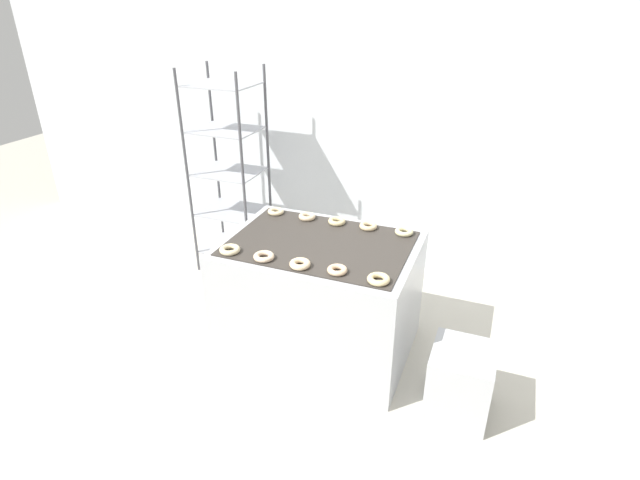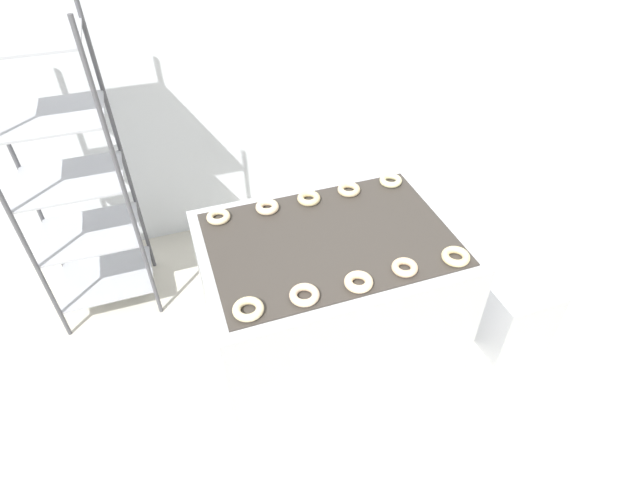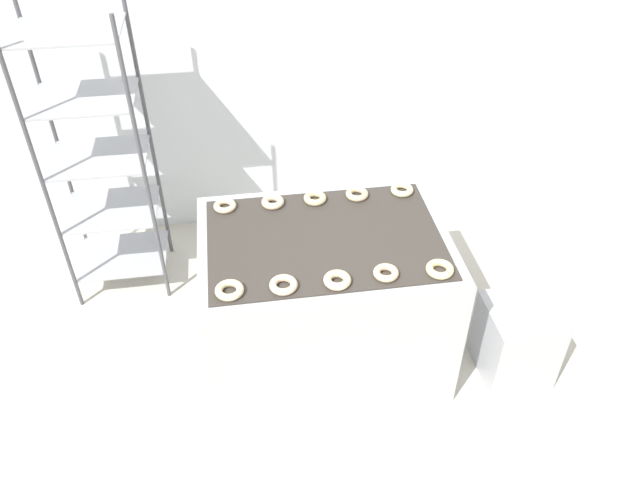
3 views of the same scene
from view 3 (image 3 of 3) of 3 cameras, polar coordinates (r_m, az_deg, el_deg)
ground_plane at (r=3.31m, az=2.40°, el=-19.21°), size 14.00×14.00×0.00m
wall_back at (r=4.12m, az=-2.79°, el=18.62°), size 8.00×0.05×2.80m
fryer_machine at (r=3.43m, az=0.39°, el=-5.33°), size 1.28×0.93×0.84m
baking_rack_cart at (r=3.87m, az=-19.54°, el=7.11°), size 0.57×0.48×1.81m
glaze_bin at (r=3.65m, az=17.44°, el=-8.71°), size 0.37×0.38×0.45m
donut_near_leftmost at (r=2.86m, az=-8.28°, el=-4.56°), size 0.13×0.13×0.04m
donut_near_left at (r=2.86m, az=-3.36°, el=-4.12°), size 0.13×0.13×0.03m
donut_near_center at (r=2.88m, az=1.59°, el=-3.68°), size 0.13×0.13×0.04m
donut_near_right at (r=2.94m, az=6.05°, el=-3.00°), size 0.12×0.12×0.03m
donut_near_rightmost at (r=2.99m, az=10.90°, el=-2.63°), size 0.13×0.13×0.04m
donut_far_leftmost at (r=3.39m, az=-8.69°, el=3.10°), size 0.12×0.12×0.03m
donut_far_left at (r=3.38m, az=-4.34°, el=3.49°), size 0.12×0.12×0.04m
donut_far_center at (r=3.41m, az=-0.46°, el=3.85°), size 0.12×0.12×0.04m
donut_far_right at (r=3.45m, az=3.40°, el=4.22°), size 0.13×0.13×0.03m
donut_far_rightmost at (r=3.50m, az=7.51°, el=4.58°), size 0.13×0.13×0.03m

